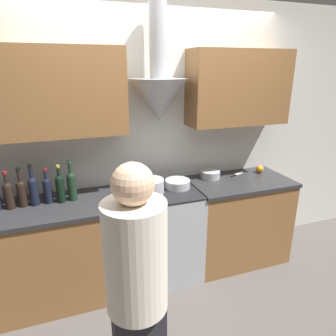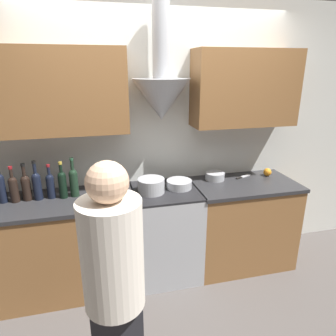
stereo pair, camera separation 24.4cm
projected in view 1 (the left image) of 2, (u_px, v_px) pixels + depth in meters
name	position (u px, v px, depth m)	size (l,w,h in m)	color
ground_plane	(176.00, 293.00, 2.78)	(12.00, 12.00, 0.00)	#4C4744
wall_back	(151.00, 126.00, 2.84)	(8.40, 0.52, 2.60)	silver
counter_left	(64.00, 251.00, 2.64)	(1.29, 0.62, 0.90)	brown
counter_right	(236.00, 219.00, 3.18)	(1.03, 0.62, 0.90)	brown
stove_range	(165.00, 232.00, 2.93)	(0.61, 0.60, 0.90)	#A8AAAF
wine_bottle_2	(8.00, 194.00, 2.39)	(0.07, 0.07, 0.32)	black
wine_bottle_3	(22.00, 192.00, 2.43)	(0.07, 0.07, 0.33)	black
wine_bottle_4	(33.00, 189.00, 2.45)	(0.07, 0.07, 0.35)	black
wine_bottle_5	(47.00, 189.00, 2.49)	(0.07, 0.07, 0.31)	black
wine_bottle_6	(60.00, 187.00, 2.50)	(0.07, 0.07, 0.33)	black
wine_bottle_7	(72.00, 184.00, 2.54)	(0.07, 0.07, 0.35)	black
stock_pot	(151.00, 186.00, 2.70)	(0.24, 0.24, 0.13)	#A8AAAF
mixing_bowl	(178.00, 184.00, 2.84)	(0.24, 0.24, 0.08)	#A8AAAF
orange_fruit	(260.00, 169.00, 3.24)	(0.08, 0.08, 0.08)	orange
saucepan	(210.00, 174.00, 3.08)	(0.19, 0.19, 0.08)	#A8AAAF
chefs_knife	(237.00, 174.00, 3.19)	(0.20, 0.11, 0.01)	silver
person_foreground_left	(137.00, 293.00, 1.55)	(0.32, 0.32, 1.59)	#28282D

